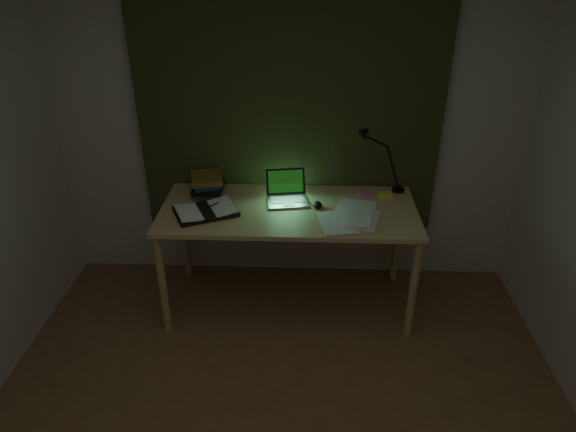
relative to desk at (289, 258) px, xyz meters
name	(u,v)px	position (x,y,z in m)	size (l,w,h in m)	color
wall_back	(289,127)	(-0.01, 0.47, 0.84)	(3.50, 0.00, 2.50)	beige
curtain	(289,101)	(-0.01, 0.43, 1.04)	(2.20, 0.06, 2.00)	#2D351A
desk	(289,258)	(0.00, 0.00, 0.00)	(1.79, 0.78, 0.81)	tan
laptop	(288,189)	(-0.01, 0.09, 0.51)	(0.29, 0.33, 0.21)	silver
open_textbook	(206,211)	(-0.56, -0.09, 0.42)	(0.40, 0.29, 0.03)	white
book_stack	(207,184)	(-0.61, 0.23, 0.48)	(0.22, 0.26, 0.14)	white
loose_papers	(350,217)	(0.42, -0.13, 0.42)	(0.37, 0.39, 0.02)	white
mouse	(318,205)	(0.20, 0.03, 0.43)	(0.06, 0.10, 0.04)	black
sticky_yellow	(386,195)	(0.70, 0.22, 0.42)	(0.08, 0.08, 0.02)	yellow
sticky_pink	(365,192)	(0.55, 0.26, 0.42)	(0.08, 0.08, 0.02)	pink
desk_lamp	(402,160)	(0.80, 0.31, 0.66)	(0.34, 0.26, 0.50)	black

